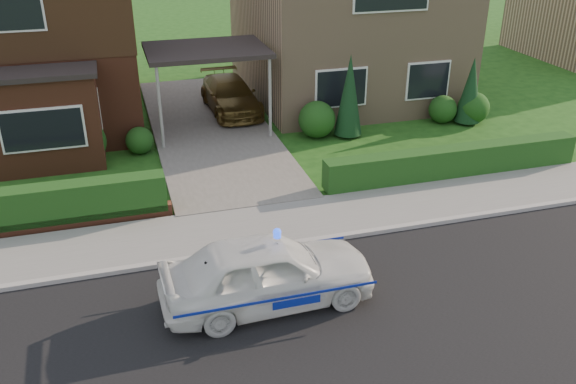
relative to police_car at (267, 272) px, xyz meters
name	(u,v)px	position (x,y,z in m)	size (l,w,h in m)	color
ground	(317,335)	(0.59, -1.20, -0.69)	(120.00, 120.00, 0.00)	#184512
road	(317,335)	(0.59, -1.20, -0.69)	(60.00, 6.00, 0.02)	black
kerb	(273,247)	(0.59, 1.85, -0.63)	(60.00, 0.16, 0.12)	#9E9993
sidewalk	(261,225)	(0.59, 2.90, -0.64)	(60.00, 2.00, 0.10)	slate
driveway	(211,129)	(0.59, 9.80, -0.63)	(3.80, 12.00, 0.12)	#666059
house_left	(13,7)	(-5.19, 12.70, 3.12)	(7.50, 9.53, 7.25)	brown
carport_link	(206,52)	(0.59, 9.75, 1.96)	(3.80, 3.00, 2.77)	black
dwarf_wall	(3,231)	(-5.21, 4.10, -0.51)	(7.70, 0.25, 0.36)	brown
hedge_left	(5,235)	(-5.21, 4.25, -0.69)	(7.50, 0.55, 0.90)	#153711
hedge_right	(451,177)	(6.39, 4.15, -0.69)	(7.50, 0.55, 0.80)	#153711
shrub_left_mid	(83,142)	(-3.41, 8.10, -0.03)	(1.32, 1.32, 1.32)	#153711
shrub_left_near	(140,140)	(-1.81, 8.40, -0.27)	(0.84, 0.84, 0.84)	#153711
shrub_right_near	(317,120)	(3.79, 8.20, -0.09)	(1.20, 1.20, 1.20)	#153711
shrub_right_mid	(443,109)	(8.39, 8.30, -0.21)	(0.96, 0.96, 0.96)	#153711
shrub_right_far	(473,108)	(9.39, 8.00, -0.15)	(1.08, 1.08, 1.08)	#153711
conifer_a	(349,98)	(4.79, 8.00, 0.61)	(0.90, 0.90, 2.60)	black
conifer_b	(470,92)	(9.19, 8.00, 0.41)	(0.90, 0.90, 2.20)	black
police_car	(267,272)	(0.00, 0.00, 0.00)	(3.75, 4.12, 1.55)	silver
driveway_car	(231,95)	(1.59, 11.27, 0.00)	(1.62, 3.98, 1.16)	brown
potted_plant_a	(95,192)	(-3.14, 5.28, -0.36)	(0.35, 0.24, 0.67)	gray
potted_plant_c	(146,191)	(-1.91, 4.80, -0.28)	(0.47, 0.47, 0.83)	gray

